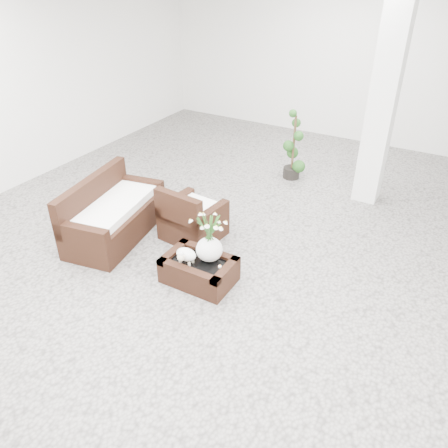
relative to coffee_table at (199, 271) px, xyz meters
The scene contains 9 objects.
ground 0.64m from the coffee_table, 82.87° to the left, with size 11.00×11.00×0.00m, color gray.
column 3.98m from the coffee_table, 69.49° to the left, with size 0.40×0.40×3.50m, color white.
coffee_table is the anchor object (origin of this frame).
sheep_figurine 0.30m from the coffee_table, 140.19° to the right, with size 0.28×0.23×0.21m, color white.
planter_narcissus 0.57m from the coffee_table, 45.00° to the left, with size 0.44×0.44×0.80m, color white, non-canonical shape.
tealight 0.35m from the coffee_table, ahead, with size 0.04×0.04×0.03m, color white.
armchair 1.11m from the coffee_table, 127.05° to the left, with size 0.79×0.76×0.84m, color black.
loveseat 1.72m from the coffee_table, 169.80° to the left, with size 1.69×0.81×0.90m, color black.
topiary 3.56m from the coffee_table, 92.80° to the left, with size 0.34×0.34×1.29m, color #1B4115, non-canonical shape.
Camera 1 is at (2.49, -4.43, 3.67)m, focal length 35.64 mm.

